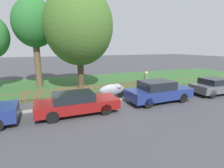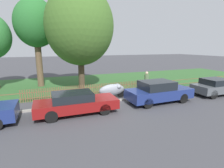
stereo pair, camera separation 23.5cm
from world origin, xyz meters
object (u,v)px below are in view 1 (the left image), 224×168
Objects in this scene: tree_behind_motorcycle at (34,24)px; tree_mid_park at (79,26)px; parked_car_black_saloon at (77,103)px; parked_car_navy_estate at (158,91)px; pedestrian_near_fence at (146,81)px; parked_car_red_compact at (215,86)px; covered_motorcycle at (112,90)px.

tree_behind_motorcycle is 4.35m from tree_mid_park.
parked_car_black_saloon is 5.56m from parked_car_navy_estate.
tree_mid_park is 4.84× the size of pedestrian_near_fence.
parked_car_navy_estate is at bearing 179.97° from parked_car_red_compact.
parked_car_black_saloon is 3.61m from covered_motorcycle.
parked_car_red_compact is 8.10m from covered_motorcycle.
tree_behind_motorcycle is at bearing 141.28° from tree_mid_park.
parked_car_black_saloon is at bearing -179.84° from parked_car_navy_estate.
parked_car_navy_estate is 3.22m from covered_motorcycle.
parked_car_black_saloon is at bearing -149.54° from covered_motorcycle.
tree_behind_motorcycle is at bearing 56.72° from pedestrian_near_fence.
parked_car_navy_estate is at bearing 1.36° from parked_car_black_saloon.
tree_mid_park is 7.05m from pedestrian_near_fence.
pedestrian_near_fence is at bearing 3.65° from covered_motorcycle.
pedestrian_near_fence reaches higher than parked_car_black_saloon.
parked_car_navy_estate is at bearing 170.52° from pedestrian_near_fence.
parked_car_black_saloon is 9.85m from tree_behind_motorcycle.
tree_behind_motorcycle is 4.45× the size of pedestrian_near_fence.
covered_motorcycle is (-2.57, 1.93, -0.10)m from parked_car_navy_estate.
parked_car_red_compact is (10.83, -0.02, 0.03)m from parked_car_black_saloon.
tree_behind_motorcycle reaches higher than covered_motorcycle.
covered_motorcycle is at bearing 142.32° from parked_car_navy_estate.
tree_mid_park reaches higher than tree_behind_motorcycle.
covered_motorcycle is (2.99, 2.02, -0.01)m from parked_car_black_saloon.
tree_mid_park is (1.48, 5.55, 4.68)m from parked_car_black_saloon.
parked_car_navy_estate is 12.11m from tree_behind_motorcycle.
covered_motorcycle is 3.13m from pedestrian_near_fence.
parked_car_black_saloon is 2.56× the size of pedestrian_near_fence.
covered_motorcycle is at bearing 166.60° from parked_car_red_compact.
tree_behind_motorcycle reaches higher than pedestrian_near_fence.
parked_car_black_saloon is 10.83m from parked_car_red_compact.
parked_car_red_compact is at bearing 0.30° from parked_car_black_saloon.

